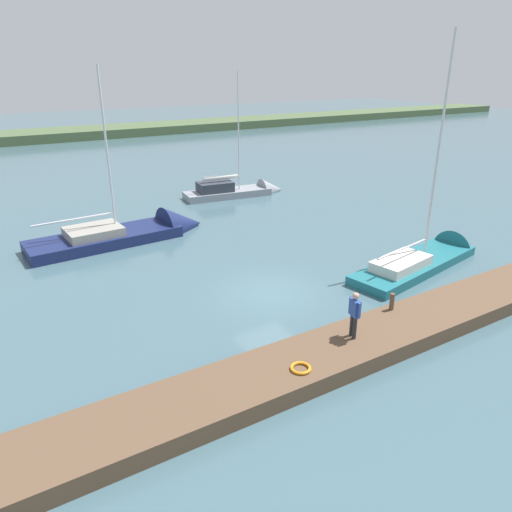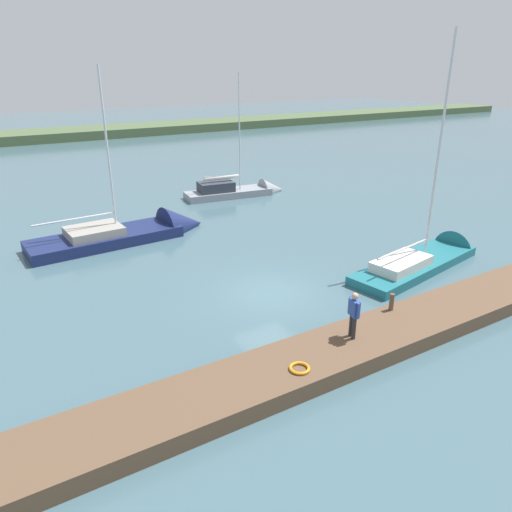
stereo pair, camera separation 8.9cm
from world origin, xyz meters
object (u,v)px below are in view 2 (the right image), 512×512
Objects in this scene: sailboat_behind_pier at (140,234)px; sailboat_inner_slip at (242,192)px; person_on_dock at (354,312)px; life_ring_buoy at (300,368)px; mooring_post_near at (392,302)px; sailboat_far_right at (432,259)px.

sailboat_behind_pier reaches higher than sailboat_inner_slip.
life_ring_buoy is at bearing 26.90° from person_on_dock.
sailboat_behind_pier is at bearing -67.25° from person_on_dock.
sailboat_behind_pier reaches higher than person_on_dock.
sailboat_behind_pier is at bearing -71.08° from mooring_post_near.
sailboat_inner_slip is at bearing -95.75° from person_on_dock.
mooring_post_near is 0.06× the size of sailboat_behind_pier.
life_ring_buoy is at bearing 14.37° from mooring_post_near.
life_ring_buoy is at bearing -108.45° from sailboat_inner_slip.
mooring_post_near is 0.07× the size of sailboat_inner_slip.
mooring_post_near is at bearing -165.63° from life_ring_buoy.
mooring_post_near is 5.42m from life_ring_buoy.
sailboat_far_right is (-11.74, -4.81, -0.50)m from life_ring_buoy.
sailboat_behind_pier is 15.67m from person_on_dock.
life_ring_buoy is 16.04m from sailboat_behind_pier.
person_on_dock is at bearing -166.88° from life_ring_buoy.
mooring_post_near is 0.06× the size of sailboat_far_right.
mooring_post_near is 2.78m from person_on_dock.
sailboat_behind_pier is at bearing -90.75° from life_ring_buoy.
person_on_dock is (9.10, 4.19, 1.42)m from sailboat_far_right.
person_on_dock is (-2.43, 15.42, 1.35)m from sailboat_behind_pier.
person_on_dock is at bearing 15.63° from mooring_post_near.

